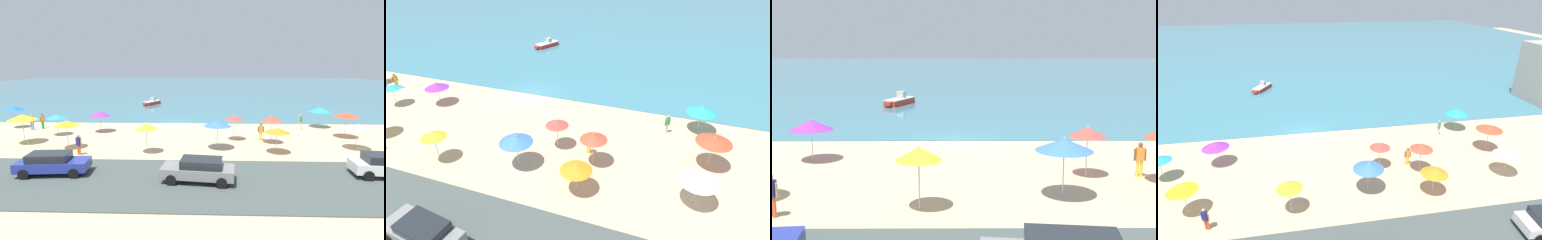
% 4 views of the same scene
% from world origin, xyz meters
% --- Properties ---
extents(ground_plane, '(160.00, 160.00, 0.00)m').
position_xyz_m(ground_plane, '(0.00, 0.00, 0.00)').
color(ground_plane, '#CFAE87').
extents(sea, '(150.00, 110.00, 0.05)m').
position_xyz_m(sea, '(0.00, 55.00, 0.03)').
color(sea, teal).
rests_on(sea, ground_plane).
extents(beach_umbrella_0, '(2.31, 2.31, 2.54)m').
position_xyz_m(beach_umbrella_0, '(4.50, -10.75, 2.22)').
color(beach_umbrella_0, '#B2B2B7').
rests_on(beach_umbrella_0, ground_plane).
extents(beach_umbrella_1, '(1.87, 1.87, 2.59)m').
position_xyz_m(beach_umbrella_1, '(9.38, -8.88, 2.30)').
color(beach_umbrella_1, '#B2B2B7').
rests_on(beach_umbrella_1, ground_plane).
extents(beach_umbrella_2, '(2.00, 2.00, 2.15)m').
position_xyz_m(beach_umbrella_2, '(9.18, -11.84, 1.88)').
color(beach_umbrella_2, '#B2B2B7').
rests_on(beach_umbrella_2, ground_plane).
extents(beach_umbrella_3, '(1.72, 1.72, 2.42)m').
position_xyz_m(beach_umbrella_3, '(6.22, -7.74, 2.12)').
color(beach_umbrella_3, '#B2B2B7').
rests_on(beach_umbrella_3, ground_plane).
extents(beach_umbrella_4, '(2.35, 2.35, 2.58)m').
position_xyz_m(beach_umbrella_4, '(17.01, -6.54, 2.29)').
color(beach_umbrella_4, '#B2B2B7').
rests_on(beach_umbrella_4, ground_plane).
extents(beach_umbrella_5, '(1.97, 1.97, 2.47)m').
position_xyz_m(beach_umbrella_5, '(-8.07, -11.11, 2.18)').
color(beach_umbrella_5, '#B2B2B7').
rests_on(beach_umbrella_5, ground_plane).
extents(beach_umbrella_7, '(2.27, 2.27, 2.19)m').
position_xyz_m(beach_umbrella_7, '(16.12, -10.50, 1.93)').
color(beach_umbrella_7, '#B2B2B7').
rests_on(beach_umbrella_7, ground_plane).
extents(beach_umbrella_10, '(1.75, 1.75, 2.51)m').
position_xyz_m(beach_umbrella_10, '(-1.18, -12.09, 2.19)').
color(beach_umbrella_10, '#B2B2B7').
rests_on(beach_umbrella_10, ground_plane).
extents(beach_umbrella_11, '(2.21, 2.21, 2.29)m').
position_xyz_m(beach_umbrella_11, '(-7.40, -4.85, 1.95)').
color(beach_umbrella_11, '#B2B2B7').
rests_on(beach_umbrella_11, ground_plane).
extents(beach_umbrella_12, '(2.39, 2.39, 2.38)m').
position_xyz_m(beach_umbrella_12, '(16.30, -1.81, 2.04)').
color(beach_umbrella_12, '#B2B2B7').
rests_on(beach_umbrella_12, ground_plane).
extents(beach_umbrella_13, '(1.85, 1.85, 2.15)m').
position_xyz_m(beach_umbrella_13, '(-11.23, -6.46, 1.90)').
color(beach_umbrella_13, '#B2B2B7').
rests_on(beach_umbrella_13, ground_plane).
extents(bather_0, '(0.54, 0.33, 1.65)m').
position_xyz_m(bather_0, '(-6.45, -12.79, 0.92)').
color(bather_0, '#DC5E2F').
rests_on(bather_0, ground_plane).
extents(bather_2, '(0.44, 0.41, 1.68)m').
position_xyz_m(bather_2, '(13.86, -2.97, 0.94)').
color(bather_2, silver).
rests_on(bather_2, ground_plane).
extents(bather_3, '(0.57, 0.24, 1.66)m').
position_xyz_m(bather_3, '(8.70, -7.77, 0.93)').
color(bather_3, yellow).
rests_on(bather_3, ground_plane).
extents(skiff_nearshore, '(2.70, 4.17, 1.24)m').
position_xyz_m(skiff_nearshore, '(-5.47, 15.92, 0.41)').
color(skiff_nearshore, red).
rests_on(skiff_nearshore, sea).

